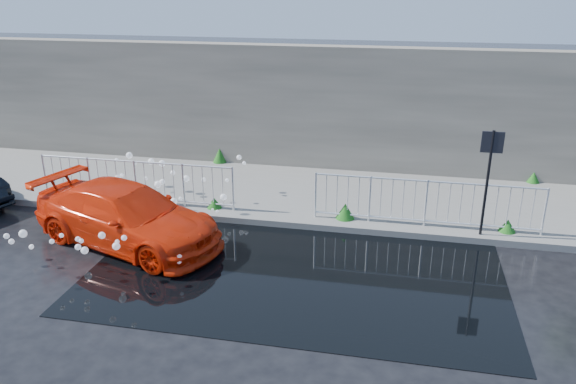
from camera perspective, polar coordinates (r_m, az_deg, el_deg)
ground at (r=10.48m, az=-2.92°, el=-10.23°), size 90.00×90.00×0.00m
pavement at (r=14.85m, az=1.85°, el=-0.14°), size 30.00×4.00×0.15m
curb at (r=13.03m, az=0.35°, el=-3.22°), size 30.00×0.25×0.16m
retaining_wall at (r=16.41m, az=3.26°, el=8.55°), size 30.00×0.60×3.50m
puddle at (r=11.22m, az=0.86°, el=-7.88°), size 8.00×5.00×0.01m
sign_post at (r=12.47m, az=19.76°, el=2.46°), size 0.45×0.06×2.50m
railing_left at (r=14.35m, az=-15.23°, el=1.15°), size 5.05×0.05×1.10m
railing_right at (r=12.91m, az=13.84°, el=-0.95°), size 5.05×0.05×1.10m
weeds at (r=14.51m, az=0.04°, el=0.40°), size 12.17×3.93×0.43m
water_spray at (r=13.49m, az=-15.12°, el=-0.37°), size 3.68×5.40×0.94m
red_car at (r=12.52m, az=-16.07°, el=-2.35°), size 4.76×3.08×1.28m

